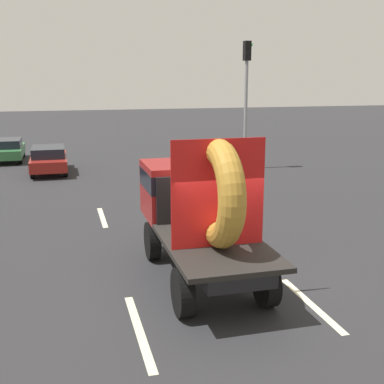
# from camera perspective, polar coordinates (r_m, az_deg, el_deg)

# --- Properties ---
(ground_plane) EXTENTS (120.00, 120.00, 0.00)m
(ground_plane) POSITION_cam_1_polar(r_m,az_deg,el_deg) (11.04, 3.90, -10.79)
(ground_plane) COLOR #28282B
(flatbed_truck) EXTENTS (2.02, 5.01, 3.31)m
(flatbed_truck) POSITION_cam_1_polar(r_m,az_deg,el_deg) (11.37, 0.54, -1.38)
(flatbed_truck) COLOR black
(flatbed_truck) RESTS_ON ground_plane
(distant_sedan) EXTENTS (1.64, 3.82, 1.25)m
(distant_sedan) POSITION_cam_1_polar(r_m,az_deg,el_deg) (24.48, -16.07, 3.66)
(distant_sedan) COLOR black
(distant_sedan) RESTS_ON ground_plane
(traffic_light) EXTENTS (0.42, 0.36, 6.09)m
(traffic_light) POSITION_cam_1_polar(r_m,az_deg,el_deg) (24.52, 6.23, 11.81)
(traffic_light) COLOR gray
(traffic_light) RESTS_ON ground_plane
(lane_dash_left_near) EXTENTS (0.16, 2.85, 0.01)m
(lane_dash_left_near) POSITION_cam_1_polar(r_m,az_deg,el_deg) (9.35, -6.05, -15.47)
(lane_dash_left_near) COLOR beige
(lane_dash_left_near) RESTS_ON ground_plane
(lane_dash_left_far) EXTENTS (0.16, 2.35, 0.01)m
(lane_dash_left_far) POSITION_cam_1_polar(r_m,az_deg,el_deg) (16.43, -10.22, -2.87)
(lane_dash_left_far) COLOR beige
(lane_dash_left_far) RESTS_ON ground_plane
(lane_dash_right_near) EXTENTS (0.16, 2.55, 0.01)m
(lane_dash_right_near) POSITION_cam_1_polar(r_m,az_deg,el_deg) (10.52, 13.46, -12.36)
(lane_dash_right_near) COLOR beige
(lane_dash_right_near) RESTS_ON ground_plane
(lane_dash_right_far) EXTENTS (0.16, 2.24, 0.01)m
(lane_dash_right_far) POSITION_cam_1_polar(r_m,az_deg,el_deg) (17.39, 1.25, -1.77)
(lane_dash_right_far) COLOR beige
(lane_dash_right_far) RESTS_ON ground_plane
(oncoming_car) EXTENTS (1.56, 3.64, 1.19)m
(oncoming_car) POSITION_cam_1_polar(r_m,az_deg,el_deg) (28.66, -20.31, 4.61)
(oncoming_car) COLOR black
(oncoming_car) RESTS_ON ground_plane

